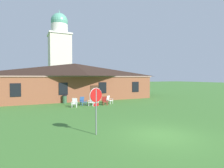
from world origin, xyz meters
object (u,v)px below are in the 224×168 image
lawn_chair_far_side (109,100)px  lawn_chair_middle (95,100)px  trash_bin (65,99)px  stop_sign (96,102)px  lawn_chair_left_end (92,101)px  lawn_chair_right_end (105,101)px  lawn_chair_by_porch (75,103)px  lawn_chair_near_door (83,101)px

lawn_chair_far_side → lawn_chair_middle: bearing=-175.0°
lawn_chair_middle → trash_bin: size_ratio=0.98×
lawn_chair_middle → stop_sign: bearing=-109.3°
stop_sign → lawn_chair_left_end: stop_sign is taller
lawn_chair_right_end → trash_bin: bearing=139.5°
lawn_chair_by_porch → lawn_chair_far_side: same height
lawn_chair_by_porch → lawn_chair_left_end: bearing=8.5°
lawn_chair_near_door → trash_bin: size_ratio=0.98×
lawn_chair_near_door → lawn_chair_right_end: size_ratio=1.00×
lawn_chair_left_end → trash_bin: (-2.38, 3.21, -0.00)m
lawn_chair_left_end → lawn_chair_middle: 0.72m
lawn_chair_right_end → stop_sign: bearing=-115.1°
trash_bin → lawn_chair_left_end: bearing=-53.4°
lawn_chair_middle → lawn_chair_far_side: bearing=5.0°
stop_sign → lawn_chair_middle: (3.63, 10.36, -1.34)m
lawn_chair_near_door → lawn_chair_right_end: bearing=-19.9°
lawn_chair_far_side → lawn_chair_by_porch: bearing=-168.7°
lawn_chair_by_porch → lawn_chair_right_end: 3.53m
stop_sign → lawn_chair_by_porch: size_ratio=2.71×
lawn_chair_left_end → lawn_chair_far_side: same height
lawn_chair_left_end → lawn_chair_near_door: bearing=138.9°
lawn_chair_by_porch → lawn_chair_near_door: (1.17, 1.01, 0.00)m
lawn_chair_near_door → trash_bin: bearing=122.1°
trash_bin → lawn_chair_near_door: bearing=-57.9°
stop_sign → lawn_chair_right_end: bearing=64.9°
lawn_chair_middle → lawn_chair_right_end: (0.95, -0.57, 0.00)m
stop_sign → lawn_chair_by_porch: stop_sign is taller
stop_sign → trash_bin: (0.66, 13.14, -1.34)m
lawn_chair_by_porch → lawn_chair_right_end: size_ratio=1.00×
lawn_chair_middle → lawn_chair_far_side: same height
lawn_chair_by_porch → trash_bin: bearing=96.5°
stop_sign → lawn_chair_right_end: (4.58, 9.79, -1.34)m
stop_sign → lawn_chair_middle: stop_sign is taller
stop_sign → lawn_chair_middle: 11.06m
trash_bin → lawn_chair_right_end: bearing=-40.5°
trash_bin → stop_sign: bearing=-92.9°
lawn_chair_near_door → lawn_chair_far_side: size_ratio=1.00×
lawn_chair_middle → lawn_chair_near_door: bearing=168.4°
lawn_chair_left_end → lawn_chair_far_side: bearing=13.6°
lawn_chair_right_end → trash_bin: size_ratio=0.98×
lawn_chair_by_porch → lawn_chair_right_end: (3.53, 0.16, 0.00)m
stop_sign → lawn_chair_middle: size_ratio=2.71×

